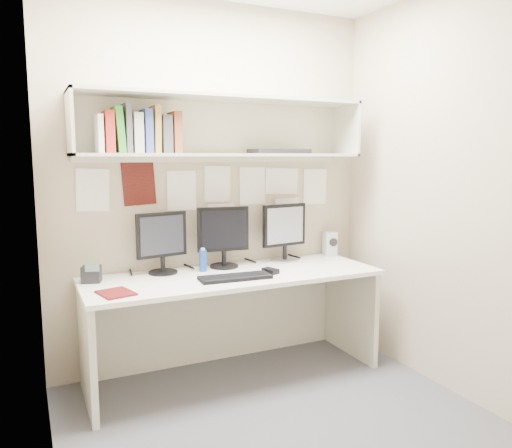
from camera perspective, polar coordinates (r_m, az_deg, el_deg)
name	(u,v)px	position (r m, az deg, el deg)	size (l,w,h in m)	color
floor	(277,419)	(3.12, 2.43, -21.42)	(2.40, 2.00, 0.01)	#49484D
wall_back	(215,187)	(3.65, -4.75, 4.26)	(2.40, 0.02, 2.60)	tan
wall_front	(405,217)	(1.91, 16.67, 0.78)	(2.40, 0.02, 2.60)	tan
wall_left	(40,206)	(2.42, -23.43, 1.88)	(0.02, 2.00, 2.60)	tan
wall_right	(442,191)	(3.46, 20.52, 3.60)	(0.02, 2.00, 2.60)	tan
desk	(234,325)	(3.51, -2.54, -11.46)	(2.00, 0.70, 0.73)	white
overhead_hutch	(221,127)	(3.51, -4.02, 10.99)	(2.00, 0.38, 0.40)	beige
pinned_papers	(215,194)	(3.64, -4.71, 3.47)	(1.92, 0.01, 0.48)	white
monitor_left	(162,240)	(3.43, -10.71, -1.78)	(0.36, 0.20, 0.42)	black
monitor_center	(223,234)	(3.57, -3.76, -1.17)	(0.37, 0.20, 0.43)	black
monitor_right	(284,230)	(3.77, 3.26, -0.67)	(0.37, 0.20, 0.43)	#A5A5AA
keyboard	(235,277)	(3.25, -2.40, -6.11)	(0.47, 0.17, 0.02)	black
mouse	(270,271)	(3.41, 1.66, -5.38)	(0.07, 0.11, 0.03)	black
speaker	(330,244)	(4.04, 8.43, -2.23)	(0.11, 0.12, 0.19)	#B4B4B0
blue_bottle	(203,260)	(3.47, -6.08, -4.14)	(0.05, 0.05, 0.16)	navy
maroon_notebook	(116,293)	(3.02, -15.71, -7.60)	(0.18, 0.22, 0.01)	#540E10
desk_phone	(91,274)	(3.32, -18.29, -5.45)	(0.14, 0.13, 0.14)	black
book_stack	(139,132)	(3.31, -13.19, 10.21)	(0.52, 0.19, 0.31)	white
hutch_tray	(279,151)	(3.68, 2.70, 8.30)	(0.46, 0.17, 0.03)	black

